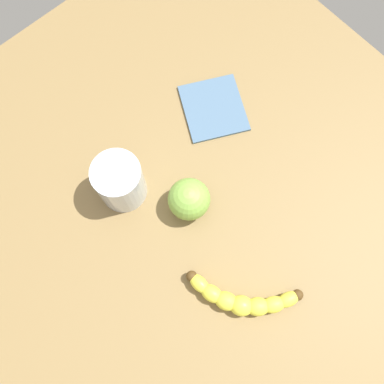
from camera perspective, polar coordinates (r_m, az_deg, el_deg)
The scene contains 5 objects.
wooden_tabletop at distance 82.50cm, azimuth -1.06°, elevation -7.14°, with size 120.00×120.00×3.00cm, color olive.
banana at distance 78.53cm, azimuth 6.79°, elevation -14.17°, with size 14.28×17.47×3.69cm.
smoothie_glass at distance 79.88cm, azimuth -9.62°, elevation 1.29°, with size 9.09×9.09×10.69cm.
green_apple_fruit at distance 78.82cm, azimuth -0.40°, elevation -0.97°, with size 8.01×8.01×8.01cm, color #84B747.
folded_napkin at distance 90.28cm, azimuth 2.92°, elevation 11.20°, with size 12.25×13.42×0.60cm, color slate.
Camera 1 is at (8.29, 11.49, 82.77)cm, focal length 39.67 mm.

